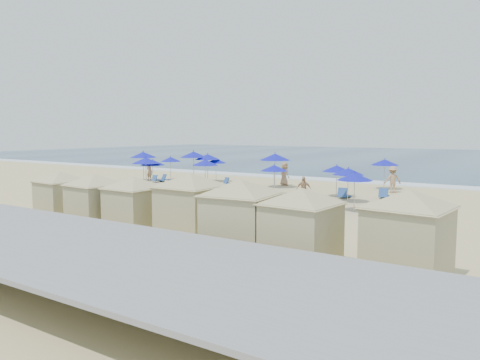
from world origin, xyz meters
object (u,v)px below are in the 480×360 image
at_px(umbrella_4, 207,157).
at_px(umbrella_8, 337,168).
at_px(cabana_1, 95,194).
at_px(beachgoer_2, 393,180).
at_px(cabana_0, 61,190).
at_px(trash_bin, 222,208).
at_px(umbrella_13, 153,162).
at_px(beachgoer_1, 304,189).
at_px(cabana_6, 408,223).
at_px(umbrella_10, 348,172).
at_px(beachgoer_3, 284,174).
at_px(beachgoer_0, 149,171).
at_px(cabana_5, 301,217).
at_px(umbrella_1, 143,155).
at_px(umbrella_9, 385,162).
at_px(umbrella_7, 275,157).
at_px(umbrella_12, 194,154).
at_px(cabana_3, 191,198).
at_px(umbrella_3, 146,160).
at_px(umbrella_5, 205,162).
at_px(cabana_4, 240,208).
at_px(umbrella_2, 216,161).
at_px(cabana_2, 134,198).
at_px(umbrella_11, 355,177).
at_px(umbrella_6, 274,168).
at_px(umbrella_0, 171,159).

relative_size(umbrella_4, umbrella_8, 1.13).
relative_size(cabana_1, beachgoer_2, 2.26).
bearing_deg(cabana_0, trash_bin, 41.06).
xyz_separation_m(umbrella_13, beachgoer_1, (13.06, -0.35, -1.14)).
xyz_separation_m(cabana_6, umbrella_10, (-6.79, 13.40, 0.21)).
relative_size(umbrella_13, beachgoer_3, 1.18).
bearing_deg(beachgoer_0, umbrella_13, 134.90).
bearing_deg(beachgoer_1, cabana_1, 38.64).
bearing_deg(beachgoer_2, cabana_5, 60.03).
height_order(umbrella_1, umbrella_9, umbrella_1).
relative_size(cabana_5, beachgoer_1, 2.87).
bearing_deg(umbrella_7, cabana_6, -51.02).
distance_m(umbrella_1, umbrella_12, 4.52).
bearing_deg(cabana_3, umbrella_9, 85.37).
relative_size(umbrella_3, umbrella_7, 0.90).
bearing_deg(cabana_6, umbrella_12, 141.73).
height_order(umbrella_5, umbrella_10, umbrella_5).
height_order(cabana_0, beachgoer_3, cabana_0).
bearing_deg(umbrella_5, beachgoer_3, 51.01).
distance_m(cabana_3, umbrella_13, 18.35).
bearing_deg(umbrella_7, umbrella_5, -139.85).
distance_m(umbrella_9, umbrella_10, 7.63).
bearing_deg(cabana_4, umbrella_4, 130.01).
xyz_separation_m(umbrella_9, umbrella_12, (-15.32, -3.58, 0.31)).
bearing_deg(beachgoer_1, cabana_4, 74.39).
xyz_separation_m(umbrella_4, beachgoer_3, (6.86, 1.10, -1.21)).
distance_m(cabana_3, beachgoer_1, 11.85).
xyz_separation_m(cabana_5, beachgoer_2, (-2.56, 19.89, -0.67)).
xyz_separation_m(beachgoer_1, beachgoer_3, (-5.00, 6.88, 0.16)).
distance_m(umbrella_1, umbrella_7, 12.23).
height_order(umbrella_2, beachgoer_3, umbrella_2).
xyz_separation_m(umbrella_1, umbrella_13, (4.00, -3.01, -0.36)).
xyz_separation_m(cabana_2, beachgoer_1, (2.12, 12.14, -0.75)).
xyz_separation_m(umbrella_11, umbrella_13, (-16.92, 2.16, 0.01)).
bearing_deg(umbrella_6, umbrella_0, 163.81).
bearing_deg(umbrella_11, cabana_4, -91.05).
distance_m(umbrella_4, beachgoer_2, 15.41).
bearing_deg(cabana_0, umbrella_13, 114.91).
bearing_deg(umbrella_2, beachgoer_3, 6.15).
distance_m(cabana_0, umbrella_7, 17.46).
distance_m(cabana_5, beachgoer_0, 28.36).
xyz_separation_m(cabana_5, umbrella_5, (-15.08, 14.59, 0.37)).
distance_m(umbrella_4, umbrella_7, 6.89).
bearing_deg(cabana_2, umbrella_11, 59.93).
relative_size(umbrella_1, umbrella_10, 1.21).
bearing_deg(umbrella_6, umbrella_4, 154.48).
bearing_deg(cabana_2, umbrella_4, 118.51).
bearing_deg(umbrella_3, trash_bin, -28.61).
distance_m(umbrella_1, umbrella_11, 21.55).
xyz_separation_m(cabana_3, beachgoer_3, (-5.69, 18.67, -0.75)).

